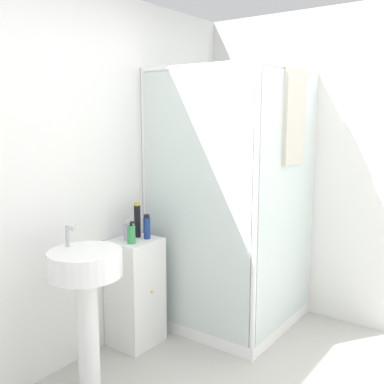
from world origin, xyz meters
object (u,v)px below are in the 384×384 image
object	(u,v)px
shampoo_bottle_tall_black	(137,220)
lotion_bottle_white	(127,232)
soap_dispenser	(131,234)
shampoo_bottle_blue	(147,227)
sink	(86,286)

from	to	relation	value
shampoo_bottle_tall_black	lotion_bottle_white	distance (m)	0.12
soap_dispenser	lotion_bottle_white	distance (m)	0.09
shampoo_bottle_blue	lotion_bottle_white	bearing A→B (deg)	141.41
shampoo_bottle_tall_black	lotion_bottle_white	xyz separation A→B (m)	(-0.11, 0.00, -0.06)
soap_dispenser	shampoo_bottle_tall_black	bearing A→B (deg)	28.46
lotion_bottle_white	soap_dispenser	bearing A→B (deg)	-118.80
sink	shampoo_bottle_tall_black	world-z (taller)	shampoo_bottle_tall_black
shampoo_bottle_tall_black	shampoo_bottle_blue	xyz separation A→B (m)	(0.00, -0.09, -0.04)
sink	lotion_bottle_white	world-z (taller)	sink
lotion_bottle_white	sink	bearing A→B (deg)	-158.51
soap_dispenser	shampoo_bottle_tall_black	xyz separation A→B (m)	(0.15, 0.08, 0.06)
shampoo_bottle_tall_black	shampoo_bottle_blue	distance (m)	0.10
shampoo_bottle_tall_black	soap_dispenser	bearing A→B (deg)	-151.54
sink	shampoo_bottle_blue	bearing A→B (deg)	11.57
shampoo_bottle_blue	lotion_bottle_white	size ratio (longest dim) A/B	1.17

